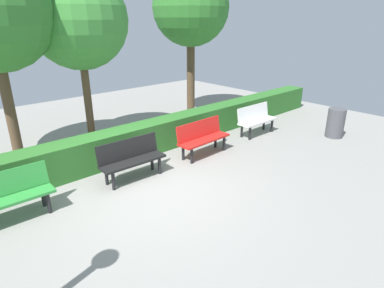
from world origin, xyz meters
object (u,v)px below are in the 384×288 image
(bench_green, at_px, (8,195))
(tree_near, at_px, (191,8))
(trash_bin, at_px, (336,123))
(bench_red, at_px, (202,136))
(bench_black, at_px, (131,157))
(tree_mid, at_px, (78,20))
(bench_white, at_px, (256,119))

(bench_green, relative_size, tree_near, 0.29)
(trash_bin, bearing_deg, tree_near, -72.37)
(bench_red, height_order, bench_black, same)
(bench_green, height_order, tree_mid, tree_mid)
(bench_black, bearing_deg, bench_white, -178.40)
(tree_mid, bearing_deg, bench_black, 82.03)
(tree_mid, bearing_deg, bench_green, 43.11)
(bench_red, distance_m, bench_black, 2.04)
(bench_red, distance_m, trash_bin, 4.13)
(bench_white, relative_size, trash_bin, 1.62)
(bench_green, height_order, tree_near, tree_near)
(bench_white, bearing_deg, trash_bin, 131.89)
(bench_green, distance_m, trash_bin, 8.40)
(bench_black, relative_size, tree_near, 0.30)
(tree_near, bearing_deg, tree_mid, 3.78)
(bench_white, height_order, tree_near, tree_near)
(tree_mid, bearing_deg, bench_white, 146.12)
(tree_mid, xyz_separation_m, trash_bin, (-5.46, 4.38, -2.79))
(trash_bin, bearing_deg, bench_black, -16.67)
(bench_green, bearing_deg, bench_red, 179.60)
(bench_red, xyz_separation_m, trash_bin, (-3.78, 1.67, -0.06))
(bench_red, bearing_deg, tree_near, -129.61)
(bench_red, relative_size, bench_black, 1.03)
(bench_green, xyz_separation_m, tree_mid, (-2.75, -2.57, 2.73))
(bench_black, distance_m, trash_bin, 6.08)
(bench_red, relative_size, tree_mid, 0.34)
(bench_black, xyz_separation_m, tree_mid, (-0.37, -2.63, 2.73))
(tree_near, xyz_separation_m, tree_mid, (3.98, 0.26, -0.37))
(bench_white, distance_m, tree_near, 4.26)
(bench_black, bearing_deg, tree_near, -144.49)
(bench_white, xyz_separation_m, bench_black, (4.32, -0.02, 0.00))
(trash_bin, bearing_deg, bench_white, -48.92)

